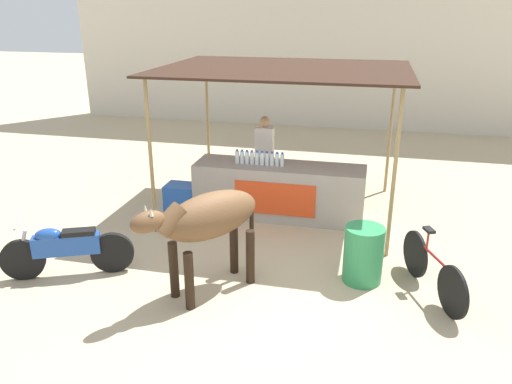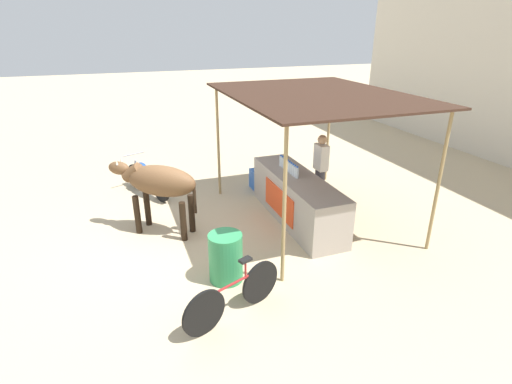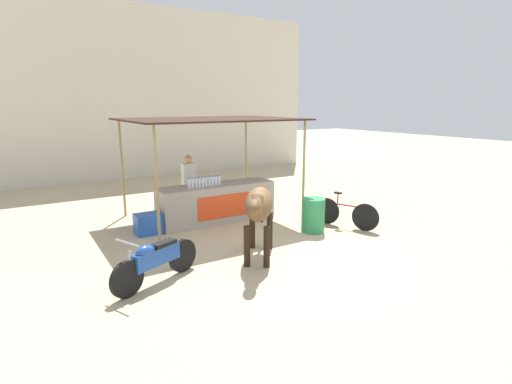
{
  "view_description": "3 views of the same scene",
  "coord_description": "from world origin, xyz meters",
  "px_view_note": "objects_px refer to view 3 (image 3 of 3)",
  "views": [
    {
      "loc": [
        1.5,
        -6.01,
        3.6
      ],
      "look_at": [
        -0.11,
        0.87,
        0.93
      ],
      "focal_mm": 35.0,
      "sensor_mm": 36.0,
      "label": 1
    },
    {
      "loc": [
        6.78,
        -1.16,
        3.79
      ],
      "look_at": [
        0.21,
        1.22,
        0.85
      ],
      "focal_mm": 28.0,
      "sensor_mm": 36.0,
      "label": 2
    },
    {
      "loc": [
        -4.34,
        -6.74,
        2.96
      ],
      "look_at": [
        0.48,
        1.06,
        0.92
      ],
      "focal_mm": 28.0,
      "sensor_mm": 36.0,
      "label": 3
    }
  ],
  "objects_px": {
    "cow": "(259,207)",
    "bicycle_leaning": "(345,213)",
    "vendor_behind_counter": "(189,186)",
    "cooler_box": "(148,224)",
    "water_barrel": "(313,215)",
    "motorcycle_parked": "(155,260)",
    "stall_counter": "(217,203)"
  },
  "relations": [
    {
      "from": "cooler_box",
      "to": "water_barrel",
      "type": "distance_m",
      "value": 3.84
    },
    {
      "from": "motorcycle_parked",
      "to": "cow",
      "type": "bearing_deg",
      "value": 2.0
    },
    {
      "from": "stall_counter",
      "to": "vendor_behind_counter",
      "type": "distance_m",
      "value": 0.94
    },
    {
      "from": "vendor_behind_counter",
      "to": "water_barrel",
      "type": "xyz_separation_m",
      "value": [
        1.98,
        -2.72,
        -0.45
      ]
    },
    {
      "from": "cow",
      "to": "bicycle_leaning",
      "type": "xyz_separation_m",
      "value": [
        2.87,
        0.6,
        -0.68
      ]
    },
    {
      "from": "stall_counter",
      "to": "cow",
      "type": "height_order",
      "value": "cow"
    },
    {
      "from": "stall_counter",
      "to": "bicycle_leaning",
      "type": "distance_m",
      "value": 3.23
    },
    {
      "from": "cow",
      "to": "motorcycle_parked",
      "type": "height_order",
      "value": "cow"
    },
    {
      "from": "cooler_box",
      "to": "cow",
      "type": "relative_size",
      "value": 0.36
    },
    {
      "from": "vendor_behind_counter",
      "to": "cooler_box",
      "type": "height_order",
      "value": "vendor_behind_counter"
    },
    {
      "from": "cooler_box",
      "to": "motorcycle_parked",
      "type": "height_order",
      "value": "motorcycle_parked"
    },
    {
      "from": "vendor_behind_counter",
      "to": "water_barrel",
      "type": "height_order",
      "value": "vendor_behind_counter"
    },
    {
      "from": "stall_counter",
      "to": "cooler_box",
      "type": "relative_size",
      "value": 5.0
    },
    {
      "from": "vendor_behind_counter",
      "to": "cow",
      "type": "distance_m",
      "value": 3.46
    },
    {
      "from": "cow",
      "to": "motorcycle_parked",
      "type": "bearing_deg",
      "value": -178.0
    },
    {
      "from": "cow",
      "to": "bicycle_leaning",
      "type": "relative_size",
      "value": 1.08
    },
    {
      "from": "cooler_box",
      "to": "bicycle_leaning",
      "type": "relative_size",
      "value": 0.39
    },
    {
      "from": "water_barrel",
      "to": "bicycle_leaning",
      "type": "relative_size",
      "value": 0.52
    },
    {
      "from": "cooler_box",
      "to": "vendor_behind_counter",
      "type": "bearing_deg",
      "value": 31.66
    },
    {
      "from": "stall_counter",
      "to": "water_barrel",
      "type": "xyz_separation_m",
      "value": [
        1.54,
        -1.97,
        -0.08
      ]
    },
    {
      "from": "cow",
      "to": "water_barrel",
      "type": "bearing_deg",
      "value": 20.45
    },
    {
      "from": "water_barrel",
      "to": "cow",
      "type": "xyz_separation_m",
      "value": [
        -1.97,
        -0.73,
        0.63
      ]
    },
    {
      "from": "cooler_box",
      "to": "stall_counter",
      "type": "bearing_deg",
      "value": 3.07
    },
    {
      "from": "bicycle_leaning",
      "to": "cooler_box",
      "type": "bearing_deg",
      "value": 154.72
    },
    {
      "from": "stall_counter",
      "to": "motorcycle_parked",
      "type": "relative_size",
      "value": 1.78
    },
    {
      "from": "water_barrel",
      "to": "cow",
      "type": "bearing_deg",
      "value": -159.55
    },
    {
      "from": "vendor_behind_counter",
      "to": "water_barrel",
      "type": "bearing_deg",
      "value": -53.97
    },
    {
      "from": "vendor_behind_counter",
      "to": "cooler_box",
      "type": "relative_size",
      "value": 2.75
    },
    {
      "from": "vendor_behind_counter",
      "to": "motorcycle_parked",
      "type": "bearing_deg",
      "value": -120.33
    },
    {
      "from": "vendor_behind_counter",
      "to": "bicycle_leaning",
      "type": "bearing_deg",
      "value": -44.85
    },
    {
      "from": "bicycle_leaning",
      "to": "stall_counter",
      "type": "bearing_deg",
      "value": 139.21
    },
    {
      "from": "motorcycle_parked",
      "to": "bicycle_leaning",
      "type": "height_order",
      "value": "motorcycle_parked"
    }
  ]
}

